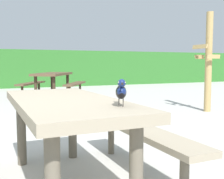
# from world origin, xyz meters

# --- Properties ---
(picnic_table_foreground) EXTENTS (1.72, 1.82, 0.74)m
(picnic_table_foreground) POSITION_xyz_m (0.30, 0.01, 0.56)
(picnic_table_foreground) COLOR gray
(picnic_table_foreground) RESTS_ON ground
(bird_grackle) EXTENTS (0.14, 0.28, 0.18)m
(bird_grackle) POSITION_xyz_m (0.53, -0.56, 0.84)
(bird_grackle) COLOR black
(bird_grackle) RESTS_ON picnic_table_foreground
(picnic_table_mid_left) EXTENTS (2.31, 2.32, 0.74)m
(picnic_table_mid_left) POSITION_xyz_m (1.48, 6.44, 0.56)
(picnic_table_mid_left) COLOR brown
(picnic_table_mid_left) RESTS_ON ground
(stalk_post_right_side) EXTENTS (0.37, 0.52, 2.10)m
(stalk_post_right_side) POSITION_xyz_m (3.99, 2.49, 1.06)
(stalk_post_right_side) COLOR tan
(stalk_post_right_side) RESTS_ON ground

